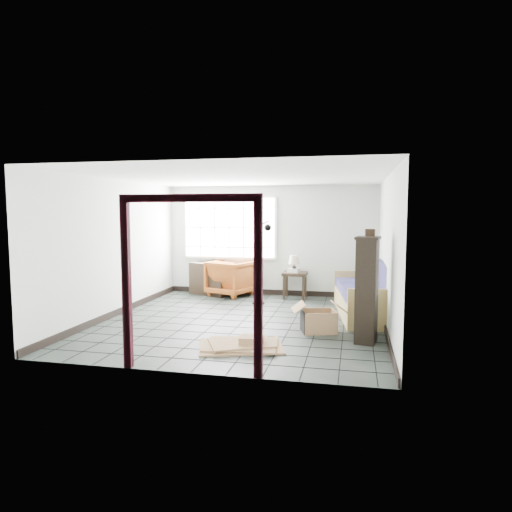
% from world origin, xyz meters
% --- Properties ---
extents(ground, '(5.50, 5.50, 0.00)m').
position_xyz_m(ground, '(0.00, 0.00, 0.00)').
color(ground, black).
rests_on(ground, ground).
extents(room_shell, '(5.02, 5.52, 2.61)m').
position_xyz_m(room_shell, '(0.00, 0.03, 1.68)').
color(room_shell, silver).
rests_on(room_shell, ground).
extents(window_panel, '(2.32, 0.08, 1.52)m').
position_xyz_m(window_panel, '(-1.00, 2.70, 1.60)').
color(window_panel, silver).
rests_on(window_panel, ground).
extents(doorway_trim, '(1.80, 0.08, 2.20)m').
position_xyz_m(doorway_trim, '(0.00, -2.70, 1.38)').
color(doorway_trim, black).
rests_on(doorway_trim, ground).
extents(futon_sofa, '(1.21, 2.47, 1.05)m').
position_xyz_m(futon_sofa, '(2.22, 0.91, 0.38)').
color(futon_sofa, olive).
rests_on(futon_sofa, ground).
extents(armchair, '(1.14, 1.11, 0.92)m').
position_xyz_m(armchair, '(-0.89, 2.40, 0.46)').
color(armchair, brown).
rests_on(armchair, ground).
extents(side_table, '(0.55, 0.55, 0.60)m').
position_xyz_m(side_table, '(0.64, 2.40, 0.50)').
color(side_table, black).
rests_on(side_table, ground).
extents(table_lamp, '(0.29, 0.29, 0.39)m').
position_xyz_m(table_lamp, '(0.62, 2.35, 0.88)').
color(table_lamp, black).
rests_on(table_lamp, side_table).
extents(projector, '(0.28, 0.24, 0.09)m').
position_xyz_m(projector, '(0.60, 2.37, 0.65)').
color(projector, silver).
rests_on(projector, side_table).
extents(floor_lamp, '(0.48, 0.40, 1.81)m').
position_xyz_m(floor_lamp, '(0.05, 1.53, 0.96)').
color(floor_lamp, black).
rests_on(floor_lamp, ground).
extents(console_shelf, '(1.05, 0.72, 0.76)m').
position_xyz_m(console_shelf, '(-1.42, 2.40, 0.38)').
color(console_shelf, black).
rests_on(console_shelf, ground).
extents(tall_shelf, '(0.41, 0.49, 1.62)m').
position_xyz_m(tall_shelf, '(2.15, -0.91, 0.82)').
color(tall_shelf, black).
rests_on(tall_shelf, ground).
extents(pot, '(0.16, 0.16, 0.11)m').
position_xyz_m(pot, '(2.18, -0.88, 1.67)').
color(pot, black).
rests_on(pot, tall_shelf).
extents(open_box, '(0.96, 0.65, 0.50)m').
position_xyz_m(open_box, '(1.40, -0.46, 0.18)').
color(open_box, '#9D754B').
rests_on(open_box, ground).
extents(cardboard_pile, '(1.40, 1.17, 0.18)m').
position_xyz_m(cardboard_pile, '(0.37, -1.56, 0.05)').
color(cardboard_pile, '#9D754B').
rests_on(cardboard_pile, ground).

